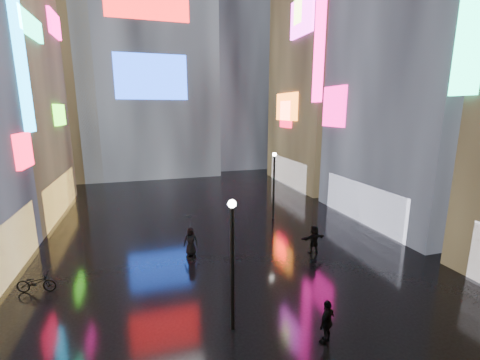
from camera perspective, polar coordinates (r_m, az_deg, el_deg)
name	(u,v)px	position (r m, az deg, el deg)	size (l,w,h in m)	color
ground	(209,223)	(24.32, -5.52, -7.69)	(140.00, 140.00, 0.00)	black
building_right_mid	(437,13)	(28.94, 31.57, 23.99)	(10.28, 13.70, 30.00)	black
building_right_far	(332,57)	(38.71, 16.12, 20.29)	(10.28, 12.00, 28.00)	black
tower_main	(146,9)	(48.15, -16.45, 27.16)	(16.00, 14.20, 42.00)	black
tower_flank_right	(232,50)	(51.00, -1.50, 22.13)	(12.00, 12.00, 34.00)	black
tower_flank_left	(53,69)	(45.72, -30.28, 16.61)	(10.00, 10.00, 26.00)	black
lamp_near	(232,259)	(12.15, -1.38, -13.82)	(0.30, 0.30, 5.20)	black
lamp_far	(274,182)	(24.61, 6.04, -0.32)	(0.30, 0.30, 5.20)	black
pedestrian_3	(327,322)	(13.01, 15.20, -23.12)	(0.98, 0.41, 1.68)	black
pedestrian_4	(191,242)	(19.17, -8.75, -10.76)	(0.81, 0.53, 1.65)	black
pedestrian_5	(314,240)	(19.65, 13.00, -10.28)	(1.58, 0.50, 1.70)	black
umbrella_2	(190,222)	(18.73, -8.88, -7.31)	(0.87, 0.88, 0.80)	black
bicycle	(36,283)	(18.26, -32.49, -15.13)	(0.62, 1.78, 0.93)	black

